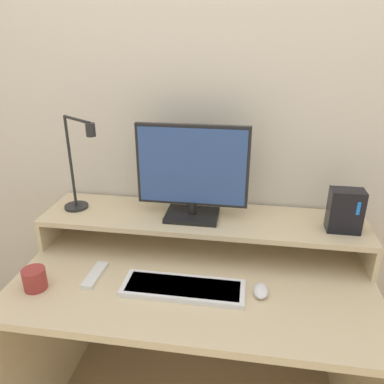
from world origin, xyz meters
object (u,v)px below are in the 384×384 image
at_px(keyboard, 183,288).
at_px(mouse, 261,291).
at_px(router_dock, 345,211).
at_px(remote_control, 95,275).
at_px(desk_lamp, 78,173).
at_px(mug, 35,279).
at_px(monitor, 192,173).

distance_m(keyboard, mouse, 0.28).
relative_size(router_dock, remote_control, 1.05).
height_order(router_dock, mouse, router_dock).
xyz_separation_m(desk_lamp, mug, (-0.04, -0.35, -0.28)).
height_order(keyboard, mouse, mouse).
bearing_deg(desk_lamp, router_dock, -0.22).
distance_m(desk_lamp, mug, 0.45).
relative_size(router_dock, mouse, 1.94).
relative_size(desk_lamp, mouse, 4.68).
distance_m(router_dock, keyboard, 0.68).
bearing_deg(monitor, keyboard, -87.27).
distance_m(monitor, remote_control, 0.54).
xyz_separation_m(monitor, keyboard, (0.01, -0.30, -0.33)).
distance_m(router_dock, remote_control, 0.99).
relative_size(monitor, mug, 5.46).
height_order(monitor, remote_control, monitor).
relative_size(router_dock, keyboard, 0.38).
bearing_deg(remote_control, monitor, 39.11).
relative_size(keyboard, remote_control, 2.72).
bearing_deg(mouse, monitor, 136.39).
xyz_separation_m(router_dock, mouse, (-0.31, -0.25, -0.22)).
height_order(keyboard, remote_control, keyboard).
height_order(desk_lamp, router_dock, desk_lamp).
relative_size(router_dock, mug, 2.06).
bearing_deg(monitor, router_dock, -2.20).
relative_size(desk_lamp, router_dock, 2.41).
xyz_separation_m(monitor, remote_control, (-0.33, -0.27, -0.34)).
distance_m(remote_control, mug, 0.21).
relative_size(mouse, remote_control, 0.54).
height_order(monitor, mouse, monitor).
bearing_deg(monitor, desk_lamp, -177.74).
relative_size(desk_lamp, remote_control, 2.52).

